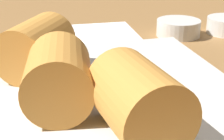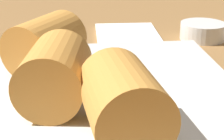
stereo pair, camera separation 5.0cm
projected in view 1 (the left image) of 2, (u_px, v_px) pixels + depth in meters
The scene contains 7 objects.
table_surface at pixel (93, 111), 39.14cm from camera, with size 180.00×140.00×2.00cm.
serving_plate at pixel (112, 99), 37.73cm from camera, with size 32.13×26.84×1.50cm.
roll_front_left at pixel (59, 74), 33.92cm from camera, with size 9.86×7.20×6.06cm.
roll_front_right at pixel (38, 46), 41.64cm from camera, with size 10.36×9.54×6.06cm.
roll_back_left at pixel (136, 97), 29.59cm from camera, with size 9.80×6.97×6.06cm.
dipping_bowl_near at pixel (178, 27), 60.31cm from camera, with size 7.01×7.01×2.61cm.
napkin at pixel (105, 34), 60.66cm from camera, with size 11.90×10.21×0.60cm.
Camera 1 is at (34.09, -6.69, 19.63)cm, focal length 60.00 mm.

